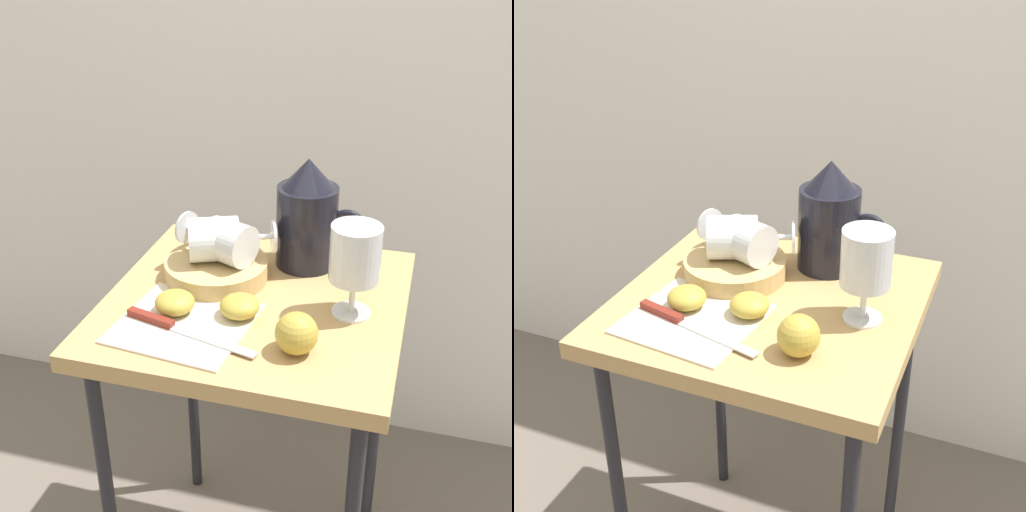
# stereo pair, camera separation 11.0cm
# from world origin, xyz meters

# --- Properties ---
(curtain_drape) EXTENTS (2.40, 0.03, 1.83)m
(curtain_drape) POSITION_xyz_m (0.00, 0.56, 0.91)
(curtain_drape) COLOR silver
(curtain_drape) RESTS_ON ground_plane
(table) EXTENTS (0.50, 0.49, 0.68)m
(table) POSITION_xyz_m (0.00, 0.00, 0.61)
(table) COLOR tan
(table) RESTS_ON ground_plane
(linen_napkin) EXTENTS (0.22, 0.22, 0.00)m
(linen_napkin) POSITION_xyz_m (-0.09, -0.11, 0.68)
(linen_napkin) COLOR beige
(linen_napkin) RESTS_ON table
(basket_tray) EXTENTS (0.18, 0.18, 0.03)m
(basket_tray) POSITION_xyz_m (-0.09, 0.05, 0.70)
(basket_tray) COLOR tan
(basket_tray) RESTS_ON table
(pitcher) EXTENTS (0.16, 0.11, 0.20)m
(pitcher) POSITION_xyz_m (0.06, 0.15, 0.76)
(pitcher) COLOR black
(pitcher) RESTS_ON table
(wine_glass_upright) EXTENTS (0.08, 0.08, 0.16)m
(wine_glass_upright) POSITION_xyz_m (0.16, -0.01, 0.78)
(wine_glass_upright) COLOR silver
(wine_glass_upright) RESTS_ON table
(wine_glass_tipped_near) EXTENTS (0.17, 0.12, 0.08)m
(wine_glass_tipped_near) POSITION_xyz_m (-0.09, 0.05, 0.76)
(wine_glass_tipped_near) COLOR silver
(wine_glass_tipped_near) RESTS_ON basket_tray
(wine_glass_tipped_far) EXTENTS (0.16, 0.12, 0.08)m
(wine_glass_tipped_far) POSITION_xyz_m (-0.07, 0.05, 0.75)
(wine_glass_tipped_far) COLOR silver
(wine_glass_tipped_far) RESTS_ON basket_tray
(apple_half_left) EXTENTS (0.06, 0.06, 0.04)m
(apple_half_left) POSITION_xyz_m (-0.11, -0.08, 0.70)
(apple_half_left) COLOR #B29938
(apple_half_left) RESTS_ON linen_napkin
(apple_half_right) EXTENTS (0.06, 0.06, 0.04)m
(apple_half_right) POSITION_xyz_m (-0.01, -0.07, 0.70)
(apple_half_right) COLOR #B29938
(apple_half_right) RESTS_ON linen_napkin
(apple_whole) EXTENTS (0.06, 0.06, 0.06)m
(apple_whole) POSITION_xyz_m (0.10, -0.13, 0.71)
(apple_whole) COLOR #B29938
(apple_whole) RESTS_ON table
(knife) EXTENTS (0.23, 0.07, 0.01)m
(knife) POSITION_xyz_m (-0.10, -0.13, 0.69)
(knife) COLOR silver
(knife) RESTS_ON linen_napkin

